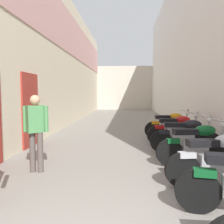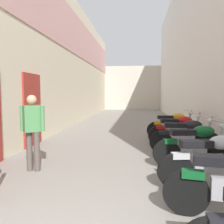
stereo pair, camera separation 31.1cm
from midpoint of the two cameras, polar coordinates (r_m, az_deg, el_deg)
ground_plane at (r=10.06m, az=4.30°, el=-4.53°), size 37.68×37.68×0.00m
building_left at (r=12.42m, az=-9.11°, el=12.23°), size 0.45×21.68×6.45m
building_right at (r=12.42m, az=18.85°, el=15.31°), size 0.45×21.68×7.90m
building_far_end at (r=23.77m, az=5.55°, el=5.93°), size 8.43×2.00×4.30m
motorcycle_third at (r=4.35m, az=25.67°, el=-10.46°), size 1.84×0.58×1.04m
motorcycle_fourth at (r=5.41m, az=21.64°, el=-7.40°), size 1.84×0.58×1.04m
motorcycle_fifth at (r=6.40m, az=19.19°, el=-5.51°), size 1.85×0.58×1.04m
motorcycle_sixth at (r=7.40m, az=17.42°, el=-4.12°), size 1.85×0.58×1.04m
motorcycle_seventh at (r=8.42m, az=16.05°, el=-3.04°), size 1.85×0.58×1.04m
pedestrian_mid_alley at (r=4.91m, az=-17.48°, el=-3.56°), size 0.52×0.37×1.57m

